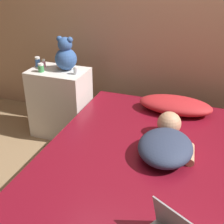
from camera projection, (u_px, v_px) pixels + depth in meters
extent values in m
plane|color=#937551|center=(151.00, 209.00, 2.28)|extent=(12.00, 12.00, 0.00)
cube|color=tan|center=(194.00, 0.00, 2.75)|extent=(8.00, 0.06, 2.60)
cube|color=brown|center=(152.00, 198.00, 2.23)|extent=(1.59, 2.00, 0.23)
cube|color=maroon|center=(154.00, 173.00, 2.13)|extent=(1.56, 1.96, 0.21)
cube|color=silver|center=(60.00, 103.00, 3.10)|extent=(0.55, 0.37, 0.68)
ellipsoid|color=red|center=(176.00, 105.00, 2.70)|extent=(0.63, 0.32, 0.13)
ellipsoid|color=#2D3851|center=(165.00, 147.00, 2.10)|extent=(0.42, 0.50, 0.15)
sphere|color=tan|center=(169.00, 123.00, 2.36)|extent=(0.18, 0.18, 0.18)
cylinder|color=tan|center=(190.00, 154.00, 2.10)|extent=(0.08, 0.21, 0.06)
sphere|color=#335693|center=(66.00, 59.00, 2.92)|extent=(0.21, 0.21, 0.21)
sphere|color=#335693|center=(65.00, 44.00, 2.86)|extent=(0.13, 0.13, 0.13)
sphere|color=#335693|center=(59.00, 39.00, 2.85)|extent=(0.05, 0.05, 0.05)
sphere|color=#335693|center=(70.00, 40.00, 2.82)|extent=(0.05, 0.05, 0.05)
cylinder|color=silver|center=(76.00, 71.00, 2.84)|extent=(0.04, 0.04, 0.06)
cylinder|color=white|center=(75.00, 68.00, 2.82)|extent=(0.04, 0.04, 0.02)
cylinder|color=pink|center=(44.00, 64.00, 3.01)|extent=(0.04, 0.04, 0.06)
cylinder|color=white|center=(43.00, 60.00, 2.99)|extent=(0.03, 0.03, 0.02)
cylinder|color=#3866B2|center=(38.00, 63.00, 3.03)|extent=(0.05, 0.05, 0.07)
cylinder|color=white|center=(37.00, 58.00, 3.01)|extent=(0.05, 0.05, 0.02)
cylinder|color=#3D8E4C|center=(41.00, 69.00, 2.90)|extent=(0.06, 0.06, 0.06)
cylinder|color=white|center=(41.00, 64.00, 2.88)|extent=(0.05, 0.05, 0.02)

